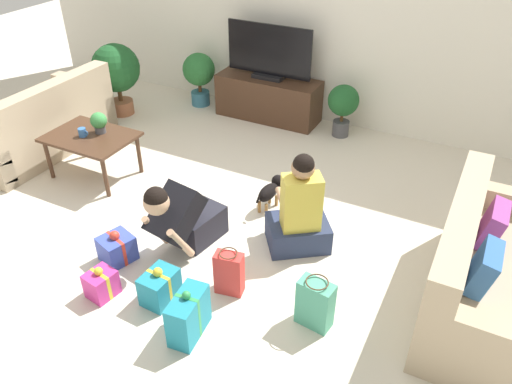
# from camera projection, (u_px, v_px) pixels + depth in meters

# --- Properties ---
(ground_plane) EXTENTS (16.00, 16.00, 0.00)m
(ground_plane) POSITION_uv_depth(u_px,v_px,m) (205.00, 222.00, 4.70)
(ground_plane) COLOR beige
(wall_back) EXTENTS (8.40, 0.06, 2.60)m
(wall_back) POSITION_uv_depth(u_px,v_px,m) (317.00, 16.00, 5.92)
(wall_back) COLOR white
(wall_back) RESTS_ON ground_plane
(sofa_left) EXTENTS (0.84, 1.72, 0.84)m
(sofa_left) POSITION_uv_depth(u_px,v_px,m) (40.00, 126.00, 5.71)
(sofa_left) COLOR tan
(sofa_left) RESTS_ON ground_plane
(sofa_right) EXTENTS (0.84, 1.72, 0.84)m
(sofa_right) POSITION_uv_depth(u_px,v_px,m) (488.00, 277.00, 3.65)
(sofa_right) COLOR tan
(sofa_right) RESTS_ON ground_plane
(coffee_table) EXTENTS (0.89, 0.65, 0.47)m
(coffee_table) POSITION_uv_depth(u_px,v_px,m) (91.00, 140.00, 5.17)
(coffee_table) COLOR #472D1E
(coffee_table) RESTS_ON ground_plane
(tv_console) EXTENTS (1.33, 0.47, 0.54)m
(tv_console) POSITION_uv_depth(u_px,v_px,m) (268.00, 98.00, 6.45)
(tv_console) COLOR #472D1E
(tv_console) RESTS_ON ground_plane
(tv) EXTENTS (1.12, 0.20, 0.67)m
(tv) POSITION_uv_depth(u_px,v_px,m) (269.00, 55.00, 6.13)
(tv) COLOR black
(tv) RESTS_ON tv_console
(potted_plant_back_left) EXTENTS (0.43, 0.43, 0.72)m
(potted_plant_back_left) POSITION_uv_depth(u_px,v_px,m) (199.00, 73.00, 6.70)
(potted_plant_back_left) COLOR #336B84
(potted_plant_back_left) RESTS_ON ground_plane
(potted_plant_corner_left) EXTENTS (0.61, 0.61, 0.93)m
(potted_plant_corner_left) POSITION_uv_depth(u_px,v_px,m) (116.00, 71.00, 6.39)
(potted_plant_corner_left) COLOR #A36042
(potted_plant_corner_left) RESTS_ON ground_plane
(potted_plant_back_right) EXTENTS (0.37, 0.37, 0.65)m
(potted_plant_back_right) POSITION_uv_depth(u_px,v_px,m) (343.00, 104.00, 5.95)
(potted_plant_back_right) COLOR #4C4C51
(potted_plant_back_right) RESTS_ON ground_plane
(person_kneeling) EXTENTS (0.43, 0.79, 0.77)m
(person_kneeling) POSITION_uv_depth(u_px,v_px,m) (183.00, 217.00, 4.18)
(person_kneeling) COLOR #23232D
(person_kneeling) RESTS_ON ground_plane
(person_sitting) EXTENTS (0.66, 0.63, 0.94)m
(person_sitting) POSITION_uv_depth(u_px,v_px,m) (299.00, 214.00, 4.23)
(person_sitting) COLOR #283351
(person_sitting) RESTS_ON ground_plane
(dog) EXTENTS (0.16, 0.46, 0.29)m
(dog) POSITION_uv_depth(u_px,v_px,m) (271.00, 190.00, 4.80)
(dog) COLOR black
(dog) RESTS_ON ground_plane
(gift_box_a) EXTENTS (0.22, 0.24, 0.28)m
(gift_box_a) POSITION_uv_depth(u_px,v_px,m) (101.00, 284.00, 3.86)
(gift_box_a) COLOR #CC3389
(gift_box_a) RESTS_ON ground_plane
(gift_box_b) EXTENTS (0.22, 0.38, 0.41)m
(gift_box_b) POSITION_uv_depth(u_px,v_px,m) (188.00, 315.00, 3.51)
(gift_box_b) COLOR teal
(gift_box_b) RESTS_ON ground_plane
(gift_box_c) EXTENTS (0.22, 0.29, 0.32)m
(gift_box_c) POSITION_uv_depth(u_px,v_px,m) (160.00, 287.00, 3.80)
(gift_box_c) COLOR teal
(gift_box_c) RESTS_ON ground_plane
(gift_box_d) EXTENTS (0.31, 0.32, 0.30)m
(gift_box_d) POSITION_uv_depth(u_px,v_px,m) (117.00, 248.00, 4.20)
(gift_box_d) COLOR #3D51BC
(gift_box_d) RESTS_ON ground_plane
(gift_bag_a) EXTENTS (0.24, 0.16, 0.39)m
(gift_bag_a) POSITION_uv_depth(u_px,v_px,m) (229.00, 273.00, 3.85)
(gift_bag_a) COLOR red
(gift_bag_a) RESTS_ON ground_plane
(gift_bag_b) EXTENTS (0.27, 0.18, 0.42)m
(gift_bag_b) POSITION_uv_depth(u_px,v_px,m) (315.00, 304.00, 3.57)
(gift_bag_b) COLOR #4CA384
(gift_bag_b) RESTS_ON ground_plane
(mug) EXTENTS (0.12, 0.08, 0.09)m
(mug) POSITION_uv_depth(u_px,v_px,m) (83.00, 132.00, 5.10)
(mug) COLOR #386BAD
(mug) RESTS_ON coffee_table
(tabletop_plant) EXTENTS (0.17, 0.17, 0.22)m
(tabletop_plant) POSITION_uv_depth(u_px,v_px,m) (99.00, 122.00, 5.13)
(tabletop_plant) COLOR #4C4C51
(tabletop_plant) RESTS_ON coffee_table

